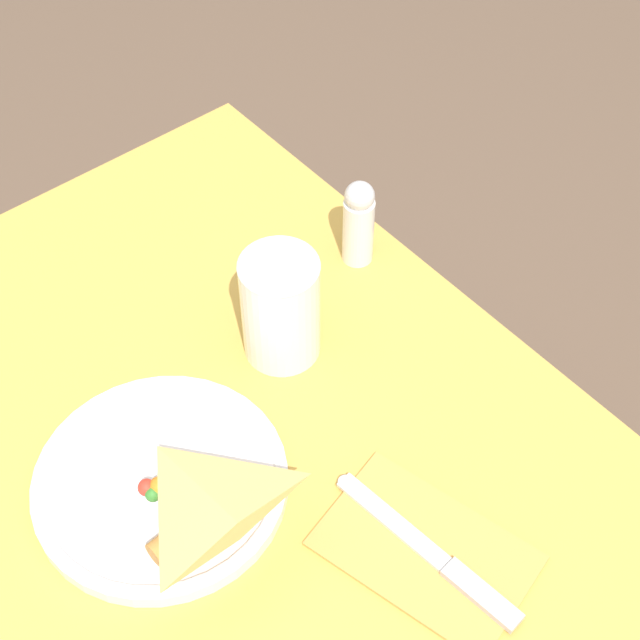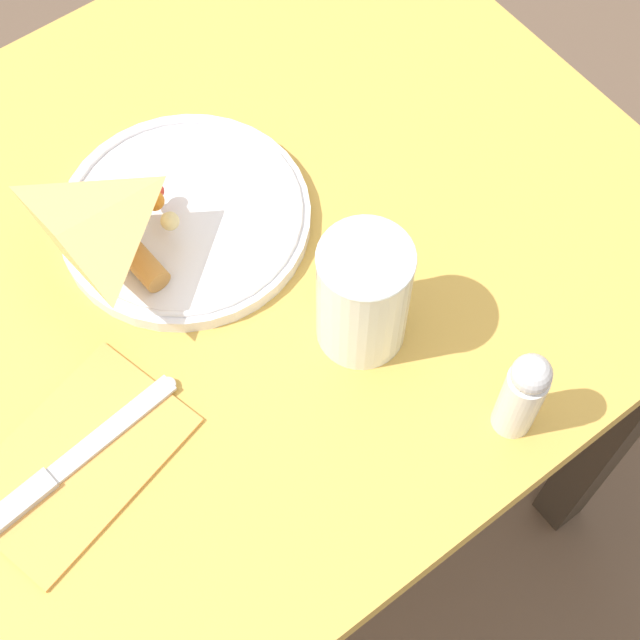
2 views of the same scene
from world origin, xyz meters
The scene contains 7 objects.
ground_plane centered at (0.00, 0.00, 0.00)m, with size 6.00×6.00×0.00m, color brown.
dining_table centered at (0.00, 0.00, 0.64)m, with size 1.16×0.69×0.76m.
plate_pizza centered at (0.15, 0.04, 0.78)m, with size 0.24×0.24×0.05m.
milk_glass centered at (0.21, -0.15, 0.82)m, with size 0.08×0.08×0.12m.
napkin_folded centered at (-0.05, -0.10, 0.77)m, with size 0.21×0.16×0.00m.
butter_knife centered at (-0.06, -0.10, 0.77)m, with size 0.21×0.04×0.01m.
salt_shaker centered at (0.26, -0.29, 0.82)m, with size 0.03×0.03×0.11m.
Camera 2 is at (-0.06, -0.45, 1.54)m, focal length 55.00 mm.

